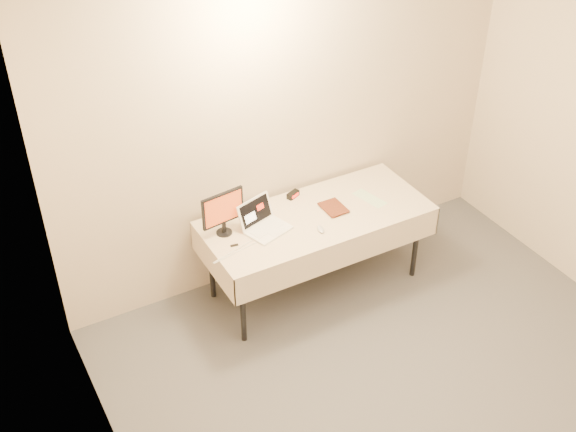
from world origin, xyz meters
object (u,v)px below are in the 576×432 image
monitor (223,210)px  laptop (263,222)px  table (316,221)px  book (325,200)px

monitor → laptop: bearing=-24.7°
table → laptop: laptop is taller
laptop → book: bearing=-22.0°
book → laptop: bearing=175.2°
laptop → book: size_ratio=1.74×
laptop → monitor: (-0.29, 0.09, 0.16)m
book → monitor: bearing=170.8°
table → monitor: (-0.75, 0.14, 0.28)m
monitor → book: 0.85m
laptop → monitor: bearing=145.8°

